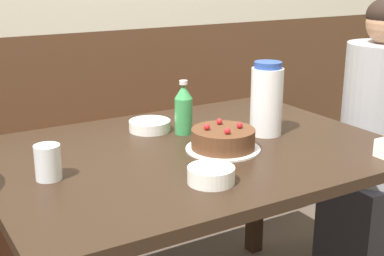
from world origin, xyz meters
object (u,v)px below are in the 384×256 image
at_px(water_pitcher, 266,99).
at_px(person_teal_shirt, 376,154).
at_px(bench_seat, 103,201).
at_px(bowl_rice_small, 150,126).
at_px(birthday_cake, 223,140).
at_px(soju_bottle, 184,109).
at_px(glass_water_tall, 48,162).
at_px(bowl_soup_white, 211,175).

distance_m(water_pitcher, person_teal_shirt, 0.68).
bearing_deg(person_teal_shirt, bench_seat, -42.37).
distance_m(bench_seat, person_teal_shirt, 1.26).
relative_size(bench_seat, bowl_rice_small, 15.44).
bearing_deg(bowl_rice_small, person_teal_shirt, -13.90).
distance_m(birthday_cake, person_teal_shirt, 0.85).
bearing_deg(birthday_cake, person_teal_shirt, 5.21).
distance_m(birthday_cake, bowl_rice_small, 0.32).
relative_size(bench_seat, water_pitcher, 8.93).
bearing_deg(soju_bottle, person_teal_shirt, -9.44).
xyz_separation_m(bench_seat, person_teal_shirt, (0.90, -0.82, 0.33)).
bearing_deg(person_teal_shirt, bowl_rice_small, -13.90).
bearing_deg(water_pitcher, soju_bottle, 148.81).
xyz_separation_m(soju_bottle, person_teal_shirt, (0.84, -0.14, -0.28)).
height_order(bench_seat, water_pitcher, water_pitcher).
bearing_deg(birthday_cake, water_pitcher, 17.16).
xyz_separation_m(bench_seat, birthday_cake, (0.08, -0.89, 0.55)).
xyz_separation_m(bowl_rice_small, person_teal_shirt, (0.93, -0.23, -0.21)).
bearing_deg(soju_bottle, bench_seat, 94.86).
bearing_deg(bowl_rice_small, birthday_cake, -70.29).
distance_m(birthday_cake, water_pitcher, 0.25).
distance_m(water_pitcher, soju_bottle, 0.28).
distance_m(bowl_rice_small, glass_water_tall, 0.51).
bearing_deg(bowl_soup_white, person_teal_shirt, 15.84).
height_order(bowl_rice_small, glass_water_tall, glass_water_tall).
xyz_separation_m(birthday_cake, soju_bottle, (-0.02, 0.21, 0.06)).
relative_size(soju_bottle, person_teal_shirt, 0.16).
height_order(soju_bottle, bowl_soup_white, soju_bottle).
height_order(water_pitcher, person_teal_shirt, person_teal_shirt).
height_order(bowl_soup_white, glass_water_tall, glass_water_tall).
bearing_deg(bowl_soup_white, birthday_cake, 49.39).
bearing_deg(bowl_soup_white, water_pitcher, 34.72).
bearing_deg(soju_bottle, birthday_cake, -84.25).
height_order(water_pitcher, glass_water_tall, water_pitcher).
relative_size(birthday_cake, glass_water_tall, 2.44).
relative_size(birthday_cake, soju_bottle, 1.27).
bearing_deg(person_teal_shirt, bowl_soup_white, 15.84).
height_order(soju_bottle, person_teal_shirt, person_teal_shirt).
distance_m(water_pitcher, glass_water_tall, 0.77).
relative_size(bowl_soup_white, bowl_rice_small, 0.88).
height_order(soju_bottle, glass_water_tall, soju_bottle).
height_order(bench_seat, birthday_cake, birthday_cake).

